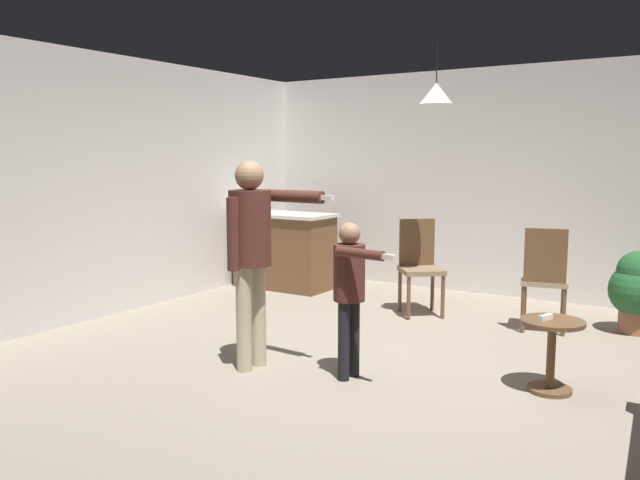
{
  "coord_description": "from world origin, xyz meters",
  "views": [
    {
      "loc": [
        2.27,
        -4.41,
        1.65
      ],
      "look_at": [
        -0.45,
        -0.16,
        1.0
      ],
      "focal_mm": 36.13,
      "sensor_mm": 36.0,
      "label": 1
    }
  ],
  "objects_px": {
    "person_adult": "(252,241)",
    "person_child": "(350,283)",
    "dining_chair_by_counter": "(545,275)",
    "dining_chair_near_wall": "(419,263)",
    "spare_remote_on_table": "(546,317)",
    "side_table_by_couch": "(551,347)",
    "kitchen_counter": "(285,250)",
    "potted_plant_corner": "(637,288)"
  },
  "relations": [
    {
      "from": "person_child",
      "to": "spare_remote_on_table",
      "type": "relative_size",
      "value": 9.06
    },
    {
      "from": "dining_chair_by_counter",
      "to": "side_table_by_couch",
      "type": "bearing_deg",
      "value": -87.74
    },
    {
      "from": "person_child",
      "to": "spare_remote_on_table",
      "type": "height_order",
      "value": "person_child"
    },
    {
      "from": "person_child",
      "to": "dining_chair_near_wall",
      "type": "bearing_deg",
      "value": -161.7
    },
    {
      "from": "dining_chair_near_wall",
      "to": "side_table_by_couch",
      "type": "bearing_deg",
      "value": 96.99
    },
    {
      "from": "dining_chair_by_counter",
      "to": "dining_chair_near_wall",
      "type": "distance_m",
      "value": 1.29
    },
    {
      "from": "kitchen_counter",
      "to": "dining_chair_by_counter",
      "type": "distance_m",
      "value": 3.32
    },
    {
      "from": "kitchen_counter",
      "to": "dining_chair_near_wall",
      "type": "height_order",
      "value": "dining_chair_near_wall"
    },
    {
      "from": "person_child",
      "to": "kitchen_counter",
      "type": "bearing_deg",
      "value": -128.34
    },
    {
      "from": "person_child",
      "to": "spare_remote_on_table",
      "type": "xyz_separation_m",
      "value": [
        1.29,
        0.5,
        -0.19
      ]
    },
    {
      "from": "person_child",
      "to": "dining_chair_near_wall",
      "type": "distance_m",
      "value": 2.2
    },
    {
      "from": "potted_plant_corner",
      "to": "spare_remote_on_table",
      "type": "xyz_separation_m",
      "value": [
        -0.35,
        -2.04,
        0.11
      ]
    },
    {
      "from": "side_table_by_couch",
      "to": "person_adult",
      "type": "distance_m",
      "value": 2.32
    },
    {
      "from": "kitchen_counter",
      "to": "side_table_by_couch",
      "type": "distance_m",
      "value": 4.23
    },
    {
      "from": "spare_remote_on_table",
      "to": "dining_chair_near_wall",
      "type": "bearing_deg",
      "value": 135.57
    },
    {
      "from": "person_child",
      "to": "potted_plant_corner",
      "type": "xyz_separation_m",
      "value": [
        1.64,
        2.54,
        -0.3
      ]
    },
    {
      "from": "person_adult",
      "to": "spare_remote_on_table",
      "type": "distance_m",
      "value": 2.22
    },
    {
      "from": "kitchen_counter",
      "to": "spare_remote_on_table",
      "type": "height_order",
      "value": "kitchen_counter"
    },
    {
      "from": "kitchen_counter",
      "to": "spare_remote_on_table",
      "type": "xyz_separation_m",
      "value": [
        3.69,
        -2.01,
        0.06
      ]
    },
    {
      "from": "dining_chair_by_counter",
      "to": "person_adult",
      "type": "bearing_deg",
      "value": -138.51
    },
    {
      "from": "dining_chair_near_wall",
      "to": "person_child",
      "type": "bearing_deg",
      "value": 60.68
    },
    {
      "from": "kitchen_counter",
      "to": "potted_plant_corner",
      "type": "relative_size",
      "value": 1.61
    },
    {
      "from": "person_child",
      "to": "dining_chair_near_wall",
      "type": "relative_size",
      "value": 1.18
    },
    {
      "from": "person_child",
      "to": "dining_chair_by_counter",
      "type": "bearing_deg",
      "value": 165.01
    },
    {
      "from": "person_adult",
      "to": "person_child",
      "type": "height_order",
      "value": "person_adult"
    },
    {
      "from": "side_table_by_couch",
      "to": "dining_chair_near_wall",
      "type": "height_order",
      "value": "dining_chair_near_wall"
    },
    {
      "from": "kitchen_counter",
      "to": "dining_chair_near_wall",
      "type": "xyz_separation_m",
      "value": [
        2.0,
        -0.36,
        0.07
      ]
    },
    {
      "from": "person_adult",
      "to": "potted_plant_corner",
      "type": "xyz_separation_m",
      "value": [
        2.4,
        2.75,
        -0.58
      ]
    },
    {
      "from": "kitchen_counter",
      "to": "dining_chair_by_counter",
      "type": "xyz_separation_m",
      "value": [
        3.29,
        -0.39,
        0.07
      ]
    },
    {
      "from": "dining_chair_near_wall",
      "to": "potted_plant_corner",
      "type": "distance_m",
      "value": 2.08
    },
    {
      "from": "dining_chair_by_counter",
      "to": "potted_plant_corner",
      "type": "distance_m",
      "value": 0.87
    },
    {
      "from": "dining_chair_near_wall",
      "to": "person_adult",
      "type": "bearing_deg",
      "value": 41.47
    },
    {
      "from": "kitchen_counter",
      "to": "side_table_by_couch",
      "type": "xyz_separation_m",
      "value": [
        3.73,
        -1.99,
        -0.15
      ]
    },
    {
      "from": "person_adult",
      "to": "spare_remote_on_table",
      "type": "relative_size",
      "value": 12.49
    },
    {
      "from": "potted_plant_corner",
      "to": "person_child",
      "type": "bearing_deg",
      "value": -122.86
    },
    {
      "from": "side_table_by_couch",
      "to": "kitchen_counter",
      "type": "bearing_deg",
      "value": 151.97
    },
    {
      "from": "kitchen_counter",
      "to": "dining_chair_by_counter",
      "type": "relative_size",
      "value": 1.26
    },
    {
      "from": "dining_chair_near_wall",
      "to": "spare_remote_on_table",
      "type": "height_order",
      "value": "dining_chair_near_wall"
    },
    {
      "from": "person_child",
      "to": "potted_plant_corner",
      "type": "relative_size",
      "value": 1.51
    },
    {
      "from": "kitchen_counter",
      "to": "side_table_by_couch",
      "type": "height_order",
      "value": "kitchen_counter"
    },
    {
      "from": "person_child",
      "to": "dining_chair_by_counter",
      "type": "height_order",
      "value": "person_child"
    },
    {
      "from": "person_adult",
      "to": "dining_chair_near_wall",
      "type": "distance_m",
      "value": 2.43
    }
  ]
}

